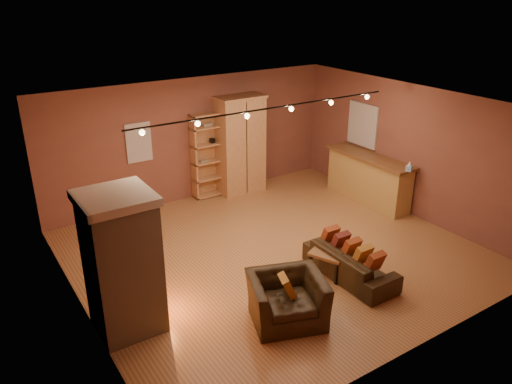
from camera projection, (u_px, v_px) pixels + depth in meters
floor at (274, 252)px, 9.40m from camera, size 7.00×7.00×0.00m
ceiling at (277, 106)px, 8.32m from camera, size 7.00×7.00×0.00m
back_wall at (193, 139)px, 11.37m from camera, size 7.00×0.02×2.80m
left_wall at (75, 233)px, 7.10m from camera, size 0.02×6.50×2.80m
right_wall at (409, 150)px, 10.63m from camera, size 0.02×6.50×2.80m
fireplace at (123, 263)px, 7.00m from camera, size 1.01×0.98×2.12m
back_window at (139, 142)px, 10.64m from camera, size 0.56×0.04×0.86m
bookcase at (208, 154)px, 11.58m from camera, size 0.82×0.32×2.00m
armoire at (240, 145)px, 11.77m from camera, size 1.15×0.65×2.33m
bar_counter at (368, 178)px, 11.43m from camera, size 0.62×2.30×1.10m
tissue_box at (409, 167)px, 10.28m from camera, size 0.15×0.15×0.21m
right_window at (363, 125)px, 11.60m from camera, size 0.05×0.90×1.00m
loveseat at (350, 258)px, 8.50m from camera, size 0.54×1.78×0.75m
armchair at (287, 292)px, 7.36m from camera, size 1.27×1.04×0.96m
coffee_table at (330, 254)px, 8.59m from camera, size 0.78×0.78×0.45m
track_rail at (270, 110)px, 8.52m from camera, size 5.20×0.09×0.13m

